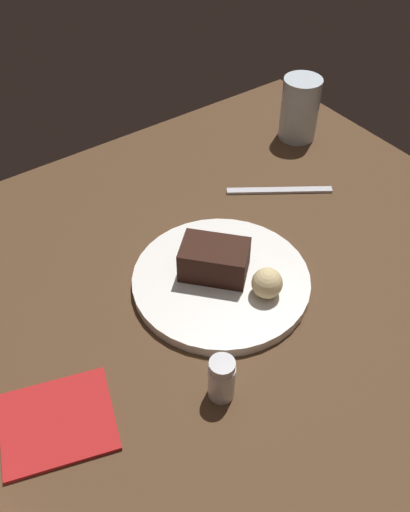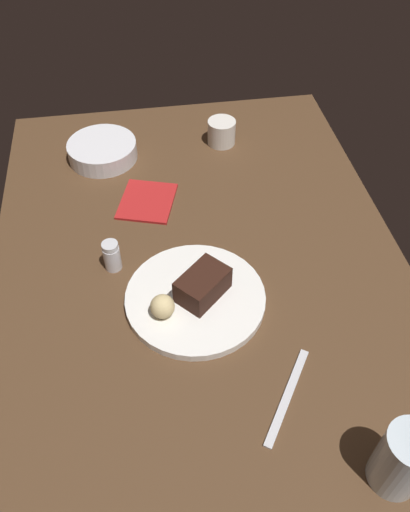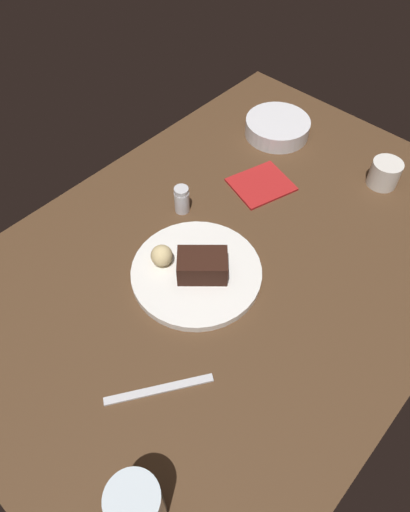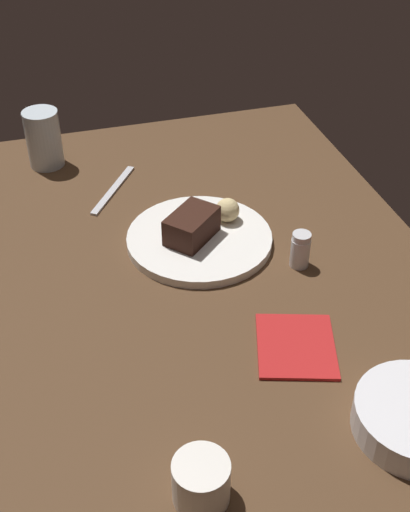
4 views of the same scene
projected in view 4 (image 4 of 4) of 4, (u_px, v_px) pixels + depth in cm
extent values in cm
cube|color=#4C331E|center=(202.00, 284.00, 115.86)|extent=(120.00, 84.00, 3.00)
cylinder|color=white|center=(199.00, 239.00, 122.29)|extent=(26.69, 26.69, 1.65)
cube|color=black|center=(192.00, 226.00, 119.71)|extent=(11.40, 11.60, 5.16)
sphere|color=#DBC184|center=(228.00, 210.00, 124.34)|extent=(4.51, 4.51, 4.51)
cylinder|color=silver|center=(300.00, 252.00, 115.96)|extent=(3.43, 3.43, 5.48)
cylinder|color=silver|center=(302.00, 237.00, 113.92)|extent=(3.26, 3.26, 1.20)
cylinder|color=silver|center=(44.00, 139.00, 141.71)|extent=(7.46, 7.46, 12.44)
cylinder|color=silver|center=(201.00, 481.00, 79.65)|extent=(7.09, 7.09, 6.31)
cube|color=silver|center=(113.00, 190.00, 136.77)|extent=(16.55, 11.76, 0.50)
cube|color=#B21E1E|center=(296.00, 346.00, 101.43)|extent=(16.47, 15.30, 0.60)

